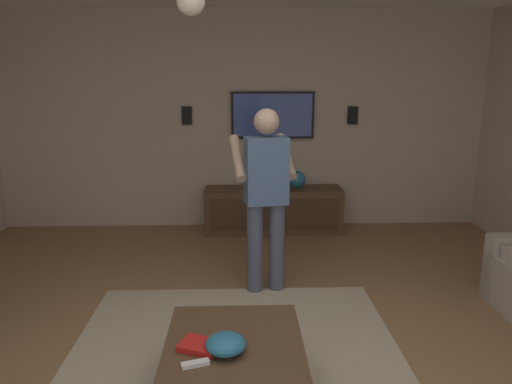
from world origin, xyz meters
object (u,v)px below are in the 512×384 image
person_standing (266,190)px  book (200,346)px  tv (273,115)px  vase_round (297,179)px  wall_speaker_right (187,115)px  coffee_table (234,362)px  bowl (226,344)px  remote_white (195,364)px  media_console (273,210)px  wall_speaker_left (353,115)px

person_standing → book: person_standing is taller
tv → vase_round: 0.86m
book → wall_speaker_right: 3.77m
book → vase_round: 3.51m
coffee_table → person_standing: (1.61, -0.27, 0.64)m
person_standing → bowl: bearing=160.2°
remote_white → media_console: bearing=-118.0°
person_standing → remote_white: (-1.80, 0.47, -0.52)m
tv → wall_speaker_right: 1.07m
coffee_table → book: bearing=96.1°
media_console → wall_speaker_right: size_ratio=7.73×
coffee_table → tv: 3.78m
coffee_table → wall_speaker_left: (3.59, -1.46, 1.13)m
person_standing → coffee_table: bearing=161.3°
tv → person_standing: size_ratio=0.63×
remote_white → wall_speaker_left: wall_speaker_left is taller
person_standing → vase_round: size_ratio=7.45×
media_console → person_standing: (-1.72, 0.19, 0.66)m
tv → wall_speaker_right: bearing=-90.7°
tv → wall_speaker_right: (0.01, 1.07, -0.00)m
tv → remote_white: bearing=-9.9°
coffee_table → bowl: 0.17m
bowl → remote_white: bowl is taller
tv → wall_speaker_left: size_ratio=4.70×
book → coffee_table: bearing=28.1°
remote_white → book: bearing=-110.7°
vase_round → wall_speaker_right: bearing=80.2°
coffee_table → wall_speaker_right: 3.81m
remote_white → wall_speaker_right: bearing=-101.2°
media_console → remote_white: (-3.52, 0.66, 0.14)m
person_standing → wall_speaker_left: bearing=-40.6°
bowl → wall_speaker_right: bearing=8.9°
person_standing → remote_white: 1.93m
remote_white → vase_round: bearing=-122.4°
vase_round → wall_speaker_left: size_ratio=1.00×
person_standing → wall_speaker_left: size_ratio=7.45×
person_standing → bowl: person_standing is taller
coffee_table → remote_white: 0.30m
media_console → wall_speaker_right: 1.60m
wall_speaker_right → wall_speaker_left: bearing=-90.0°
coffee_table → media_console: (3.33, -0.45, -0.02)m
person_standing → remote_white: size_ratio=10.93×
bowl → wall_speaker_right: size_ratio=1.03×
coffee_table → remote_white: size_ratio=6.67×
tv → remote_white: (-3.76, 0.66, -1.02)m
wall_speaker_right → coffee_table: bearing=-170.3°
tv → book: bearing=-10.2°
person_standing → book: size_ratio=7.45×
coffee_table → book: (-0.02, 0.19, 0.12)m
vase_round → wall_speaker_left: 1.08m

